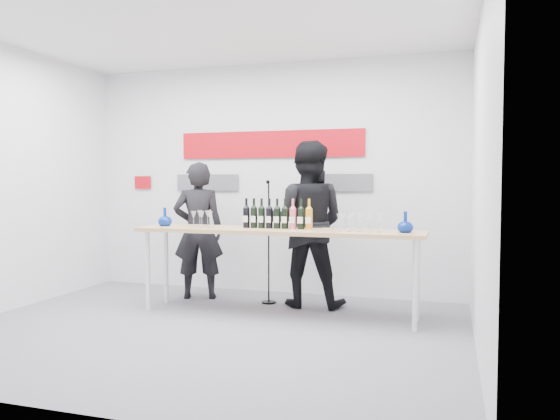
{
  "coord_description": "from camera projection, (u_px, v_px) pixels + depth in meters",
  "views": [
    {
      "loc": [
        2.27,
        -4.83,
        1.46
      ],
      "look_at": [
        0.48,
        0.89,
        1.15
      ],
      "focal_mm": 35.0,
      "sensor_mm": 36.0,
      "label": 1
    }
  ],
  "objects": [
    {
      "name": "presenter_right",
      "position": [
        307.0,
        224.0,
        6.38
      ],
      "size": [
        0.98,
        0.79,
        1.93
      ],
      "primitive_type": "imported",
      "rotation": [
        0.0,
        0.0,
        3.21
      ],
      "color": "black",
      "rests_on": "ground"
    },
    {
      "name": "glasses_right",
      "position": [
        360.0,
        222.0,
        5.64
      ],
      "size": [
        0.46,
        0.22,
        0.18
      ],
      "color": "silver",
      "rests_on": "tasting_table"
    },
    {
      "name": "tasting_table",
      "position": [
        277.0,
        236.0,
        5.92
      ],
      "size": [
        3.16,
        0.64,
        0.95
      ],
      "rotation": [
        0.0,
        0.0,
        0.0
      ],
      "color": "tan",
      "rests_on": "ground"
    },
    {
      "name": "signage",
      "position": [
        266.0,
        155.0,
        7.15
      ],
      "size": [
        3.38,
        0.02,
        0.79
      ],
      "color": "#B70711",
      "rests_on": "back_wall"
    },
    {
      "name": "ground",
      "position": [
        207.0,
        331.0,
        5.35
      ],
      "size": [
        5.0,
        5.0,
        0.0
      ],
      "primitive_type": "plane",
      "color": "slate",
      "rests_on": "ground"
    },
    {
      "name": "decanter_left",
      "position": [
        165.0,
        217.0,
        6.3
      ],
      "size": [
        0.16,
        0.16,
        0.21
      ],
      "primitive_type": null,
      "color": "navy",
      "rests_on": "tasting_table"
    },
    {
      "name": "glasses_left",
      "position": [
        203.0,
        219.0,
        6.16
      ],
      "size": [
        0.26,
        0.22,
        0.18
      ],
      "color": "silver",
      "rests_on": "tasting_table"
    },
    {
      "name": "back_wall",
      "position": [
        271.0,
        179.0,
        7.18
      ],
      "size": [
        5.0,
        0.04,
        3.0
      ],
      "primitive_type": "cube",
      "color": "silver",
      "rests_on": "ground"
    },
    {
      "name": "presenter_left",
      "position": [
        198.0,
        230.0,
        6.81
      ],
      "size": [
        0.72,
        0.59,
        1.7
      ],
      "primitive_type": "imported",
      "rotation": [
        0.0,
        0.0,
        3.49
      ],
      "color": "black",
      "rests_on": "ground"
    },
    {
      "name": "mic_stand",
      "position": [
        269.0,
        266.0,
        6.54
      ],
      "size": [
        0.17,
        0.17,
        1.48
      ],
      "rotation": [
        0.0,
        0.0,
        -0.31
      ],
      "color": "black",
      "rests_on": "ground"
    },
    {
      "name": "decanter_right",
      "position": [
        405.0,
        222.0,
        5.49
      ],
      "size": [
        0.16,
        0.16,
        0.21
      ],
      "primitive_type": null,
      "color": "navy",
      "rests_on": "tasting_table"
    },
    {
      "name": "wine_bottles",
      "position": [
        277.0,
        213.0,
        5.96
      ],
      "size": [
        0.8,
        0.08,
        0.33
      ],
      "rotation": [
        0.0,
        0.0,
        0.0
      ],
      "color": "black",
      "rests_on": "tasting_table"
    }
  ]
}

